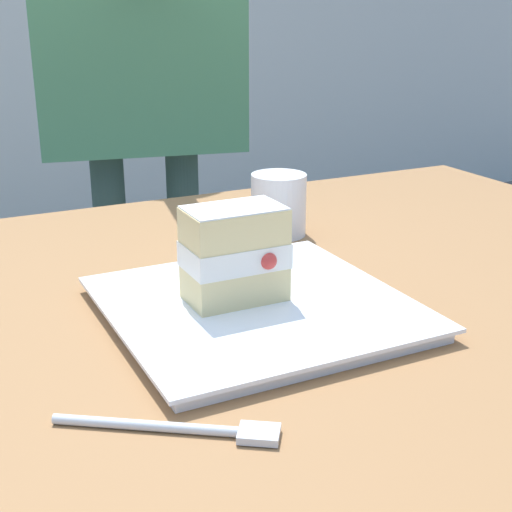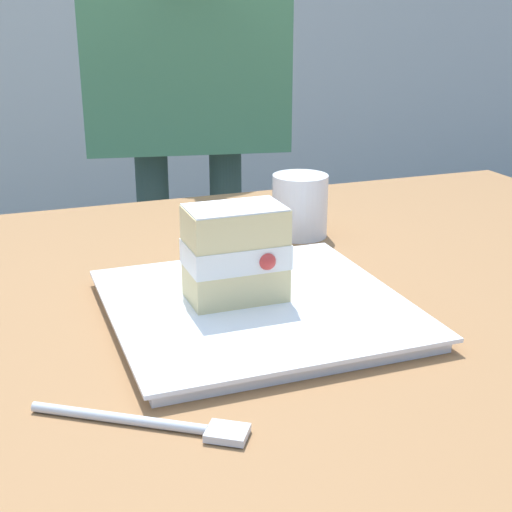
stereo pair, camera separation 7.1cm
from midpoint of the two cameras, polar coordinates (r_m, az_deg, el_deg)
patio_table at (r=0.77m, az=-12.03°, el=-12.48°), size 1.52×0.89×0.77m
dessert_plate at (r=0.73m, az=-2.79°, el=-4.19°), size 0.29×0.29×0.02m
cake_slice at (r=0.71m, az=-4.52°, el=0.12°), size 0.10×0.07×0.10m
dessert_fork at (r=0.55m, az=-9.68°, el=-13.32°), size 0.15×0.11×0.01m
coffee_cup at (r=0.97m, az=-0.30°, el=4.11°), size 0.07×0.07×0.08m
diner_person at (r=1.55m, az=-10.66°, el=17.28°), size 0.44×0.57×1.53m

